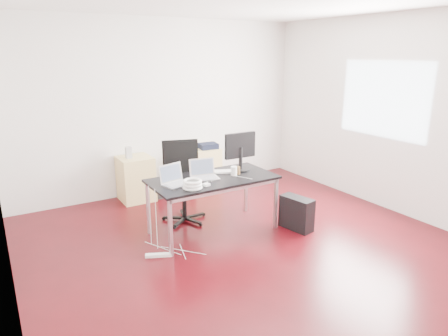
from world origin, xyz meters
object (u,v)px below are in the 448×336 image
filing_cabinet_left (136,179)px  filing_cabinet_right (203,168)px  pc_tower (296,213)px  desk (213,182)px  office_chair (183,178)px

filing_cabinet_left → filing_cabinet_right: (1.19, 0.00, 0.00)m
filing_cabinet_left → pc_tower: bearing=-55.9°
filing_cabinet_right → pc_tower: 2.17m
filing_cabinet_left → filing_cabinet_right: bearing=0.0°
filing_cabinet_right → pc_tower: size_ratio=1.56×
desk → filing_cabinet_left: (-0.47, 1.64, -0.33)m
desk → filing_cabinet_left: size_ratio=2.29×
desk → filing_cabinet_right: 1.82m
office_chair → filing_cabinet_right: (0.87, 1.07, -0.26)m
office_chair → pc_tower: (1.13, -1.08, -0.39)m
filing_cabinet_right → pc_tower: bearing=-83.1°
office_chair → filing_cabinet_left: bearing=123.3°
filing_cabinet_right → office_chair: bearing=-129.3°
filing_cabinet_left → desk: bearing=-73.9°
desk → filing_cabinet_left: 1.74m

